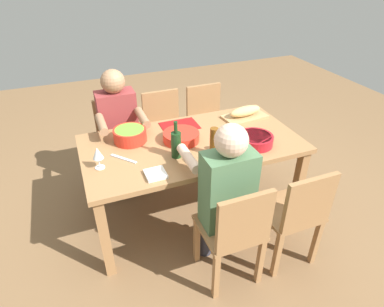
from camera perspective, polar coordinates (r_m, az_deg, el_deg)
ground_plane at (r=3.08m, az=-0.00°, el=-9.96°), size 8.00×8.00×0.00m
dining_table at (r=2.68m, az=-0.00°, el=0.46°), size 1.74×0.92×0.74m
chair_near_center at (r=2.24m, az=7.54°, el=-13.19°), size 0.40×0.40×0.85m
diner_near_center at (r=2.21m, az=5.70°, el=-6.17°), size 0.41×0.53×1.20m
chair_far_right at (r=3.56m, az=2.58°, el=5.75°), size 0.40×0.40×0.85m
chair_near_right at (r=2.46m, az=17.57°, el=-9.78°), size 0.40×0.40×0.85m
chair_far_left at (r=3.33m, az=-12.71°, el=2.93°), size 0.40×0.40×0.85m
diner_far_left at (r=3.07m, az=-12.55°, el=4.87°), size 0.41×0.53×1.20m
chair_far_center at (r=3.41m, az=-4.82°, el=4.42°), size 0.40×0.40×0.85m
serving_bowl_salad at (r=2.67m, az=-10.75°, el=3.29°), size 0.26×0.26×0.11m
serving_bowl_greens at (r=2.64m, az=-1.89°, el=3.04°), size 0.29×0.29×0.07m
serving_bowl_pasta at (r=2.63m, az=10.95°, el=2.43°), size 0.28×0.28×0.08m
cutting_board at (r=3.07m, az=9.15°, el=6.34°), size 0.42×0.26×0.02m
bread_loaf at (r=3.04m, az=9.24°, el=7.28°), size 0.33×0.14×0.09m
wine_bottle at (r=2.40m, az=-2.77°, el=1.67°), size 0.08×0.08×0.29m
beer_bottle at (r=2.43m, az=3.81°, el=2.08°), size 0.06×0.06×0.22m
wine_glass at (r=2.36m, az=-16.09°, el=-0.08°), size 0.08×0.08×0.17m
fork_near_center at (r=2.36m, az=-0.51°, el=-1.90°), size 0.03×0.17×0.01m
placemat_far_center at (r=2.88m, az=-2.18°, el=4.87°), size 0.32×0.23×0.01m
carving_knife at (r=2.47m, az=-11.82°, el=-0.88°), size 0.17×0.19×0.01m
napkin_stack at (r=2.26m, az=-6.35°, el=-3.56°), size 0.14×0.14×0.02m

